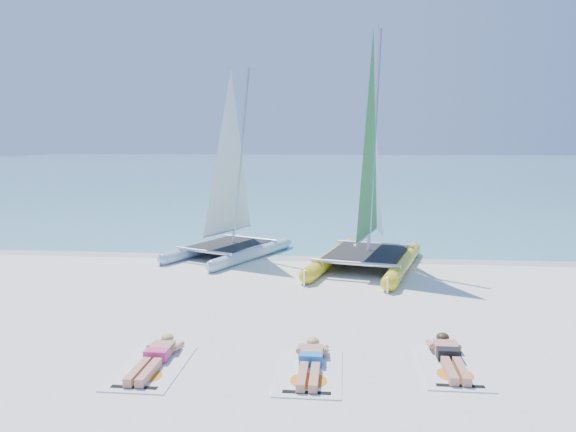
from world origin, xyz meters
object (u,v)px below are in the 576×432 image
object	(u,v)px
catamaran_yellow	(371,188)
sunbather_a	(155,356)
catamaran_blue	(230,198)
towel_c	(451,366)
sunbather_b	(311,360)
sunbather_c	(449,355)
towel_b	(310,372)
towel_a	(152,367)

from	to	relation	value
catamaran_yellow	sunbather_a	world-z (taller)	catamaran_yellow
catamaran_blue	towel_c	world-z (taller)	catamaran_blue
sunbather_b	sunbather_c	size ratio (longest dim) A/B	1.00
towel_b	catamaran_yellow	bearing A→B (deg)	80.92
sunbather_c	towel_b	bearing A→B (deg)	-164.03
towel_a	sunbather_c	distance (m)	4.80
catamaran_blue	towel_a	size ratio (longest dim) A/B	3.27
catamaran_blue	towel_b	bearing A→B (deg)	-46.22
sunbather_c	catamaran_blue	bearing A→B (deg)	123.48
towel_c	towel_a	bearing A→B (deg)	-173.59
catamaran_blue	catamaran_yellow	bearing A→B (deg)	14.36
towel_a	sunbather_a	bearing A→B (deg)	90.00
towel_a	catamaran_blue	bearing A→B (deg)	93.40
catamaran_blue	sunbather_a	size ratio (longest dim) A/B	3.51
towel_b	towel_c	world-z (taller)	same
towel_b	sunbather_c	distance (m)	2.32
catamaran_yellow	towel_b	xyz separation A→B (m)	(-1.25, -7.84, -2.20)
towel_b	towel_c	size ratio (longest dim) A/B	1.00
sunbather_a	sunbather_c	size ratio (longest dim) A/B	1.00
towel_c	sunbather_c	xyz separation A→B (m)	(0.00, 0.19, 0.11)
catamaran_yellow	sunbather_c	world-z (taller)	catamaran_yellow
sunbather_b	catamaran_blue	bearing A→B (deg)	109.84
catamaran_yellow	towel_b	world-z (taller)	catamaran_yellow
towel_a	towel_c	world-z (taller)	same
catamaran_blue	catamaran_yellow	xyz separation A→B (m)	(4.29, -0.76, 0.41)
towel_b	sunbather_b	size ratio (longest dim) A/B	1.07
sunbather_c	towel_c	bearing A→B (deg)	-90.00
sunbather_a	sunbather_c	distance (m)	4.78
catamaran_yellow	towel_c	size ratio (longest dim) A/B	3.80
catamaran_blue	sunbather_b	distance (m)	9.09
towel_c	sunbather_b	bearing A→B (deg)	-173.49
catamaran_blue	sunbather_c	world-z (taller)	catamaran_blue
catamaran_yellow	sunbather_a	bearing A→B (deg)	-102.08
sunbather_a	sunbather_c	xyz separation A→B (m)	(4.75, 0.53, 0.00)
towel_c	sunbather_c	size ratio (longest dim) A/B	1.07
towel_a	towel_b	distance (m)	2.52
towel_a	sunbather_a	xyz separation A→B (m)	(0.00, 0.19, 0.11)
sunbather_a	sunbather_c	bearing A→B (deg)	6.41
towel_a	towel_b	world-z (taller)	same
towel_a	sunbather_b	world-z (taller)	sunbather_b
towel_a	sunbather_b	xyz separation A→B (m)	(2.52, 0.28, 0.11)
sunbather_a	towel_b	world-z (taller)	sunbather_a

